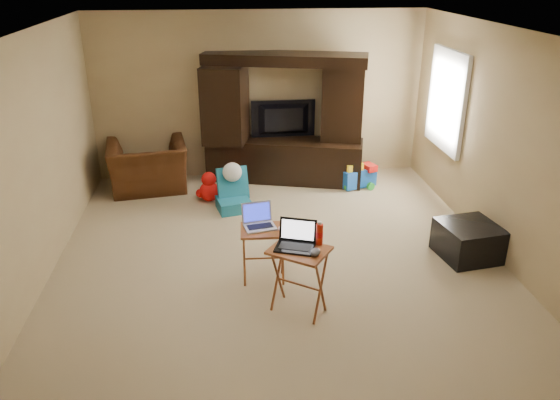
{
  "coord_description": "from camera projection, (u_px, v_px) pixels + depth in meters",
  "views": [
    {
      "loc": [
        -0.57,
        -5.47,
        3.11
      ],
      "look_at": [
        0.0,
        -0.2,
        0.8
      ],
      "focal_mm": 35.0,
      "sensor_mm": 36.0,
      "label": 1
    }
  ],
  "objects": [
    {
      "name": "floor",
      "position": [
        278.0,
        257.0,
        6.28
      ],
      "size": [
        5.5,
        5.5,
        0.0
      ],
      "primitive_type": "plane",
      "color": "#CCBB8D",
      "rests_on": "ground"
    },
    {
      "name": "water_bottle",
      "position": [
        319.0,
        234.0,
        5.1
      ],
      "size": [
        0.07,
        0.07,
        0.21
      ],
      "primitive_type": "cylinder",
      "color": "red",
      "rests_on": "tray_table_right"
    },
    {
      "name": "mouse_right",
      "position": [
        315.0,
        252.0,
        4.94
      ],
      "size": [
        0.13,
        0.16,
        0.06
      ],
      "primitive_type": "ellipsoid",
      "rotation": [
        0.0,
        0.0,
        -0.4
      ],
      "color": "#414146",
      "rests_on": "tray_table_right"
    },
    {
      "name": "window_frame",
      "position": [
        447.0,
        100.0,
        7.38
      ],
      "size": [
        0.06,
        1.14,
        1.34
      ],
      "primitive_type": "cube",
      "color": "white",
      "rests_on": "ground"
    },
    {
      "name": "recliner",
      "position": [
        148.0,
        167.0,
        8.01
      ],
      "size": [
        1.24,
        1.12,
        0.72
      ],
      "primitive_type": "imported",
      "rotation": [
        0.0,
        0.0,
        3.29
      ],
      "color": "#45230E",
      "rests_on": "floor"
    },
    {
      "name": "wall_front",
      "position": [
        326.0,
        300.0,
        3.28
      ],
      "size": [
        5.0,
        0.0,
        5.0
      ],
      "primitive_type": "plane",
      "rotation": [
        -1.57,
        0.0,
        0.0
      ],
      "color": "tan",
      "rests_on": "ground"
    },
    {
      "name": "wall_back",
      "position": [
        259.0,
        96.0,
        8.29
      ],
      "size": [
        5.0,
        0.0,
        5.0
      ],
      "primitive_type": "plane",
      "rotation": [
        1.57,
        0.0,
        0.0
      ],
      "color": "tan",
      "rests_on": "ground"
    },
    {
      "name": "ceiling",
      "position": [
        278.0,
        31.0,
        5.28
      ],
      "size": [
        5.5,
        5.5,
        0.0
      ],
      "primitive_type": "plane",
      "rotation": [
        3.14,
        0.0,
        0.0
      ],
      "color": "silver",
      "rests_on": "ground"
    },
    {
      "name": "entertainment_center",
      "position": [
        285.0,
        119.0,
        8.14
      ],
      "size": [
        2.43,
        1.18,
        1.93
      ],
      "primitive_type": "cube",
      "rotation": [
        0.0,
        0.0,
        -0.26
      ],
      "color": "black",
      "rests_on": "floor"
    },
    {
      "name": "push_toy",
      "position": [
        357.0,
        174.0,
        8.17
      ],
      "size": [
        0.64,
        0.55,
        0.4
      ],
      "primitive_type": null,
      "rotation": [
        0.0,
        0.0,
        0.36
      ],
      "color": "blue",
      "rests_on": "floor"
    },
    {
      "name": "wall_left",
      "position": [
        33.0,
        162.0,
        5.54
      ],
      "size": [
        0.0,
        5.5,
        5.5
      ],
      "primitive_type": "plane",
      "rotation": [
        1.57,
        0.0,
        1.57
      ],
      "color": "tan",
      "rests_on": "ground"
    },
    {
      "name": "tray_table_right",
      "position": [
        299.0,
        280.0,
        5.18
      ],
      "size": [
        0.66,
        0.64,
        0.68
      ],
      "primitive_type": "cube",
      "rotation": [
        0.0,
        0.0,
        -0.62
      ],
      "color": "#9C5025",
      "rests_on": "floor"
    },
    {
      "name": "laptop_right",
      "position": [
        295.0,
        237.0,
        5.01
      ],
      "size": [
        0.43,
        0.39,
        0.24
      ],
      "primitive_type": "cube",
      "rotation": [
        0.0,
        0.0,
        -0.34
      ],
      "color": "black",
      "rests_on": "tray_table_right"
    },
    {
      "name": "child_rocker",
      "position": [
        233.0,
        191.0,
        7.36
      ],
      "size": [
        0.52,
        0.56,
        0.57
      ],
      "primitive_type": null,
      "rotation": [
        0.0,
        0.0,
        0.21
      ],
      "color": "#176783",
      "rests_on": "floor"
    },
    {
      "name": "wall_right",
      "position": [
        502.0,
        146.0,
        6.03
      ],
      "size": [
        0.0,
        5.5,
        5.5
      ],
      "primitive_type": "plane",
      "rotation": [
        1.57,
        0.0,
        -1.57
      ],
      "color": "tan",
      "rests_on": "ground"
    },
    {
      "name": "mouse_left",
      "position": [
        282.0,
        229.0,
        5.53
      ],
      "size": [
        0.1,
        0.14,
        0.05
      ],
      "primitive_type": "ellipsoid",
      "rotation": [
        0.0,
        0.0,
        0.21
      ],
      "color": "silver",
      "rests_on": "tray_table_left"
    },
    {
      "name": "television",
      "position": [
        284.0,
        120.0,
        8.24
      ],
      "size": [
        0.98,
        0.15,
        0.56
      ],
      "primitive_type": "imported",
      "rotation": [
        0.0,
        0.0,
        3.16
      ],
      "color": "black",
      "rests_on": "entertainment_center"
    },
    {
      "name": "ottoman",
      "position": [
        468.0,
        241.0,
        6.22
      ],
      "size": [
        0.71,
        0.71,
        0.4
      ],
      "primitive_type": "cube",
      "rotation": [
        0.0,
        0.0,
        0.15
      ],
      "color": "black",
      "rests_on": "floor"
    },
    {
      "name": "tray_table_left",
      "position": [
        264.0,
        255.0,
        5.71
      ],
      "size": [
        0.48,
        0.39,
        0.6
      ],
      "primitive_type": "cube",
      "rotation": [
        0.0,
        0.0,
        -0.05
      ],
      "color": "brown",
      "rests_on": "floor"
    },
    {
      "name": "plush_toy",
      "position": [
        209.0,
        186.0,
        7.67
      ],
      "size": [
        0.39,
        0.33,
        0.44
      ],
      "primitive_type": null,
      "color": "red",
      "rests_on": "floor"
    },
    {
      "name": "laptop_left",
      "position": [
        260.0,
        217.0,
        5.57
      ],
      "size": [
        0.36,
        0.32,
        0.24
      ],
      "primitive_type": "cube",
      "rotation": [
        0.0,
        0.0,
        0.19
      ],
      "color": "#B8B8BD",
      "rests_on": "tray_table_left"
    },
    {
      "name": "window_pane",
      "position": [
        448.0,
        100.0,
        7.38
      ],
      "size": [
        0.0,
        1.2,
        1.2
      ],
      "primitive_type": "plane",
      "rotation": [
        1.57,
        0.0,
        -1.57
      ],
      "color": "white",
      "rests_on": "ground"
    }
  ]
}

